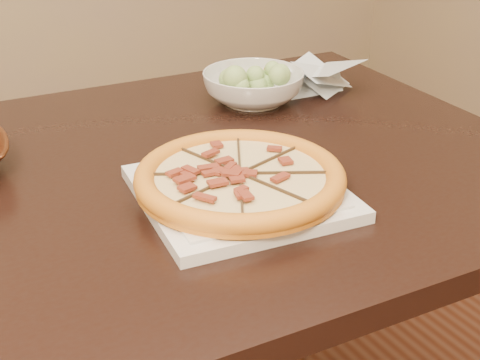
% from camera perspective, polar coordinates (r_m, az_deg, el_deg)
% --- Properties ---
extents(dining_table, '(1.42, 0.96, 0.75)m').
position_cam_1_polar(dining_table, '(1.11, -9.59, -4.51)').
color(dining_table, black).
rests_on(dining_table, floor).
extents(plate, '(0.31, 0.31, 0.02)m').
position_cam_1_polar(plate, '(0.97, 0.00, -1.02)').
color(plate, silver).
rests_on(plate, dining_table).
extents(pizza, '(0.31, 0.31, 0.03)m').
position_cam_1_polar(pizza, '(0.96, -0.00, 0.22)').
color(pizza, orange).
rests_on(pizza, plate).
extents(salad_bowl, '(0.23, 0.23, 0.06)m').
position_cam_1_polar(salad_bowl, '(1.34, 1.14, 7.91)').
color(salad_bowl, silver).
rests_on(salad_bowl, dining_table).
extents(salad, '(0.11, 0.10, 0.04)m').
position_cam_1_polar(salad, '(1.32, 1.16, 9.92)').
color(salad, '#8DBF64').
rests_on(salad, salad_bowl).
extents(cling_film, '(0.17, 0.16, 0.05)m').
position_cam_1_polar(cling_film, '(1.42, 7.12, 8.54)').
color(cling_film, white).
rests_on(cling_film, dining_table).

